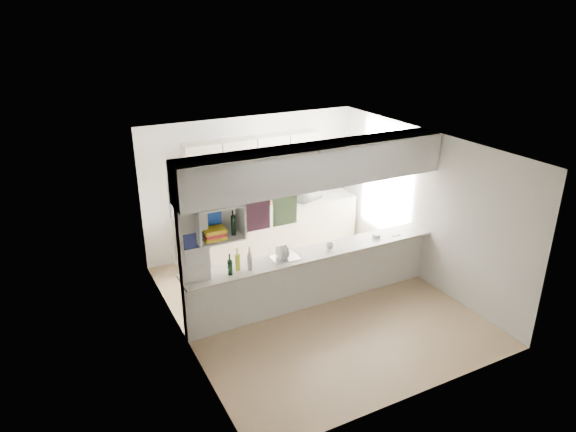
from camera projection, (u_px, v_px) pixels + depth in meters
floor at (313, 303)px, 8.25m from camera, size 4.80×4.80×0.00m
ceiling at (317, 145)px, 7.27m from camera, size 4.80×4.80×0.00m
wall_back at (252, 184)px, 9.73m from camera, size 4.20×0.00×4.20m
wall_left at (179, 258)px, 6.87m from camera, size 0.00×4.80×4.80m
wall_right at (423, 206)px, 8.65m from camera, size 0.00×4.80×4.80m
servery_partition at (305, 209)px, 7.55m from camera, size 4.20×0.50×2.60m
cubby_shelf at (217, 224)px, 6.89m from camera, size 0.65×0.35×0.50m
kitchen_run at (266, 211)px, 9.76m from camera, size 3.60×0.63×2.24m
microwave at (306, 192)px, 10.01m from camera, size 0.61×0.50×0.29m
bowl at (306, 184)px, 9.95m from camera, size 0.22×0.22×0.05m
dish_rack at (285, 253)px, 7.67m from camera, size 0.41×0.31×0.22m
cup at (330, 246)px, 7.95m from camera, size 0.12×0.12×0.09m
wine_bottles at (240, 263)px, 7.27m from camera, size 0.37×0.15×0.35m
plastic_tubs at (378, 236)px, 8.38m from camera, size 0.48×0.17×0.06m
utensil_jar at (251, 205)px, 9.59m from camera, size 0.09×0.09×0.12m
knife_block at (271, 199)px, 9.78m from camera, size 0.13×0.12×0.22m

